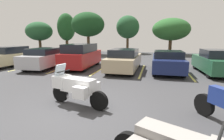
{
  "coord_description": "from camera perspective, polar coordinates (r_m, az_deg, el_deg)",
  "views": [
    {
      "loc": [
        2.26,
        -4.64,
        2.26
      ],
      "look_at": [
        0.32,
        3.25,
        0.71
      ],
      "focal_mm": 27.86,
      "sensor_mm": 36.0,
      "label": 1
    }
  ],
  "objects": [
    {
      "name": "ground",
      "position": [
        5.65,
        -11.42,
        -13.55
      ],
      "size": [
        44.0,
        44.0,
        0.1
      ],
      "primitive_type": "cube",
      "color": "#38383A"
    },
    {
      "name": "motorcycle_touring",
      "position": [
        5.88,
        -11.75,
        -5.44
      ],
      "size": [
        2.17,
        1.06,
        1.36
      ],
      "color": "black",
      "rests_on": "ground"
    },
    {
      "name": "parking_stripes",
      "position": [
        12.44,
        -3.54,
        0.31
      ],
      "size": [
        17.39,
        4.71,
        0.01
      ],
      "color": "#EAE066",
      "rests_on": "ground"
    },
    {
      "name": "car_champagne",
      "position": [
        16.05,
        -29.86,
        3.9
      ],
      "size": [
        2.05,
        4.89,
        1.53
      ],
      "color": "#C1B289",
      "rests_on": "ground"
    },
    {
      "name": "car_silver",
      "position": [
        13.87,
        -20.56,
        3.8
      ],
      "size": [
        2.04,
        4.94,
        1.47
      ],
      "color": "#B7B7BC",
      "rests_on": "ground"
    },
    {
      "name": "car_red",
      "position": [
        13.11,
        -9.98,
        4.64
      ],
      "size": [
        1.94,
        4.65,
        1.77
      ],
      "color": "maroon",
      "rests_on": "ground"
    },
    {
      "name": "car_tan",
      "position": [
        11.9,
        4.15,
        3.35
      ],
      "size": [
        1.87,
        4.91,
        1.47
      ],
      "color": "tan",
      "rests_on": "ground"
    },
    {
      "name": "car_navy",
      "position": [
        11.84,
        17.78,
        2.69
      ],
      "size": [
        1.9,
        4.48,
        1.4
      ],
      "color": "navy",
      "rests_on": "ground"
    },
    {
      "name": "car_green",
      "position": [
        12.52,
        31.01,
        2.23
      ],
      "size": [
        2.02,
        4.28,
        1.52
      ],
      "color": "#235638",
      "rests_on": "ground"
    },
    {
      "name": "tree_center_right",
      "position": [
        24.19,
        18.81,
        12.49
      ],
      "size": [
        4.76,
        4.76,
        4.65
      ],
      "color": "#4C3823",
      "rests_on": "ground"
    },
    {
      "name": "tree_far_right",
      "position": [
        22.93,
        -7.88,
        14.53
      ],
      "size": [
        4.17,
        4.17,
        5.33
      ],
      "color": "#4C3823",
      "rests_on": "ground"
    },
    {
      "name": "tree_left",
      "position": [
        25.15,
        5.2,
        13.81
      ],
      "size": [
        3.21,
        3.21,
        5.2
      ],
      "color": "#4C3823",
      "rests_on": "ground"
    },
    {
      "name": "tree_center_left",
      "position": [
        30.51,
        -22.79,
        11.62
      ],
      "size": [
        4.1,
        4.1,
        4.62
      ],
      "color": "#4C3823",
      "rests_on": "ground"
    },
    {
      "name": "tree_right",
      "position": [
        28.98,
        -14.78,
        13.4
      ],
      "size": [
        2.79,
        2.79,
        5.89
      ],
      "color": "#4C3823",
      "rests_on": "ground"
    }
  ]
}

